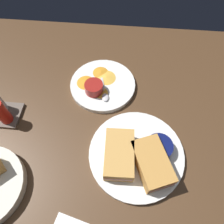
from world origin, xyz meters
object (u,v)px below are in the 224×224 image
at_px(condiment_caddy, 3,111).
at_px(sandwich_half_far, 152,163).
at_px(plate_chips_companion, 104,85).
at_px(spoon_by_dark_ramekin, 138,155).
at_px(ramekin_dark_sauce, 159,149).
at_px(plate_sandwich_main, 136,154).
at_px(spoon_by_gravy_ramekin, 105,94).
at_px(ramekin_light_gravy, 94,87).
at_px(sandwich_half_near, 119,154).

bearing_deg(condiment_caddy, sandwich_half_far, -105.13).
bearing_deg(plate_chips_companion, spoon_by_dark_ramekin, -153.25).
relative_size(ramekin_dark_sauce, condiment_caddy, 0.78).
bearing_deg(spoon_by_dark_ramekin, ramekin_dark_sauce, -71.77).
bearing_deg(spoon_by_dark_ramekin, condiment_caddy, 77.03).
bearing_deg(plate_sandwich_main, spoon_by_dark_ramekin, -148.89).
distance_m(spoon_by_dark_ramekin, spoon_by_gravy_ramekin, 0.23).
relative_size(spoon_by_dark_ramekin, plate_chips_companion, 0.45).
xyz_separation_m(plate_sandwich_main, ramekin_dark_sauce, (0.01, -0.06, 0.03)).
relative_size(spoon_by_dark_ramekin, ramekin_light_gravy, 1.63).
xyz_separation_m(plate_chips_companion, ramekin_light_gravy, (-0.03, 0.03, 0.03)).
xyz_separation_m(sandwich_half_near, spoon_by_gravy_ramekin, (0.21, 0.06, -0.02)).
relative_size(sandwich_half_far, plate_chips_companion, 0.68).
bearing_deg(condiment_caddy, sandwich_half_near, -106.33).
xyz_separation_m(spoon_by_gravy_ramekin, condiment_caddy, (-0.10, 0.30, 0.01)).
bearing_deg(spoon_by_gravy_ramekin, spoon_by_dark_ramekin, -150.09).
xyz_separation_m(spoon_by_dark_ramekin, ramekin_light_gravy, (0.21, 0.15, 0.01)).
bearing_deg(sandwich_half_near, plate_chips_companion, 15.62).
relative_size(sandwich_half_near, ramekin_light_gravy, 2.25).
distance_m(plate_sandwich_main, sandwich_half_near, 0.06).
height_order(spoon_by_dark_ramekin, condiment_caddy, condiment_caddy).
xyz_separation_m(spoon_by_dark_ramekin, condiment_caddy, (0.09, 0.41, 0.01)).
height_order(ramekin_dark_sauce, spoon_by_gravy_ramekin, ramekin_dark_sauce).
distance_m(sandwich_half_far, condiment_caddy, 0.46).
bearing_deg(spoon_by_dark_ramekin, spoon_by_gravy_ramekin, 29.91).
height_order(spoon_by_dark_ramekin, ramekin_light_gravy, ramekin_light_gravy).
height_order(sandwich_half_near, ramekin_light_gravy, sandwich_half_near).
xyz_separation_m(sandwich_half_far, plate_chips_companion, (0.27, 0.16, -0.03)).
distance_m(plate_sandwich_main, ramekin_light_gravy, 0.25).
height_order(plate_sandwich_main, sandwich_half_near, sandwich_half_near).
bearing_deg(plate_chips_companion, sandwich_half_near, -164.38).
xyz_separation_m(sandwich_half_near, ramekin_light_gravy, (0.22, 0.10, -0.01)).
relative_size(plate_sandwich_main, spoon_by_gravy_ramekin, 2.67).
bearing_deg(spoon_by_gravy_ramekin, ramekin_light_gravy, 69.98).
distance_m(sandwich_half_near, ramekin_light_gravy, 0.24).
bearing_deg(ramekin_dark_sauce, spoon_by_gravy_ramekin, 43.27).
distance_m(ramekin_dark_sauce, spoon_by_dark_ramekin, 0.06).
height_order(plate_sandwich_main, spoon_by_gravy_ramekin, spoon_by_gravy_ramekin).
xyz_separation_m(plate_sandwich_main, ramekin_light_gravy, (0.20, 0.15, 0.03)).
height_order(spoon_by_dark_ramekin, spoon_by_gravy_ramekin, same).
bearing_deg(spoon_by_gravy_ramekin, plate_chips_companion, 11.51).
xyz_separation_m(sandwich_half_near, ramekin_dark_sauce, (0.03, -0.11, -0.01)).
distance_m(plate_sandwich_main, condiment_caddy, 0.42).
relative_size(spoon_by_dark_ramekin, spoon_by_gravy_ramekin, 0.99).
bearing_deg(plate_sandwich_main, ramekin_light_gravy, 35.69).
bearing_deg(sandwich_half_far, spoon_by_gravy_ramekin, 33.63).
bearing_deg(sandwich_half_far, spoon_by_dark_ramekin, 53.35).
height_order(ramekin_dark_sauce, spoon_by_dark_ramekin, ramekin_dark_sauce).
bearing_deg(plate_sandwich_main, plate_chips_companion, 26.63).
bearing_deg(sandwich_half_far, condiment_caddy, 74.87).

